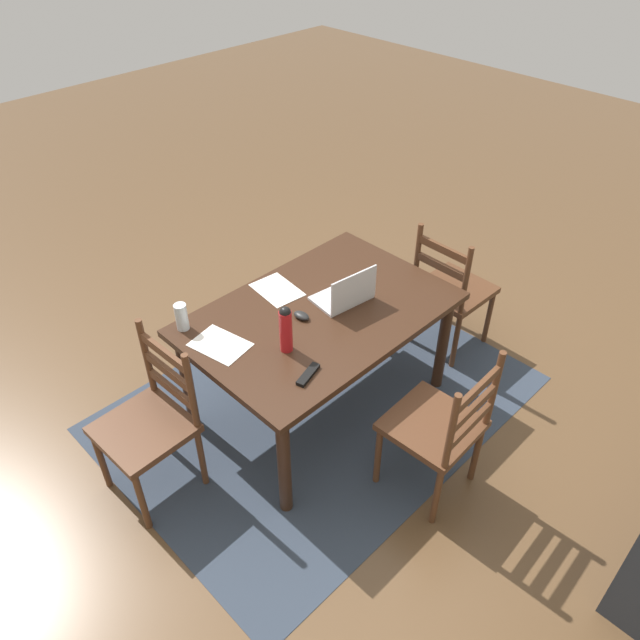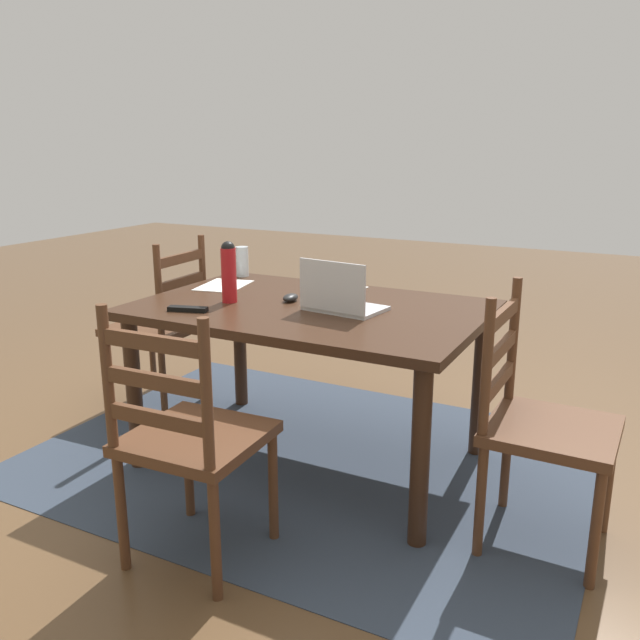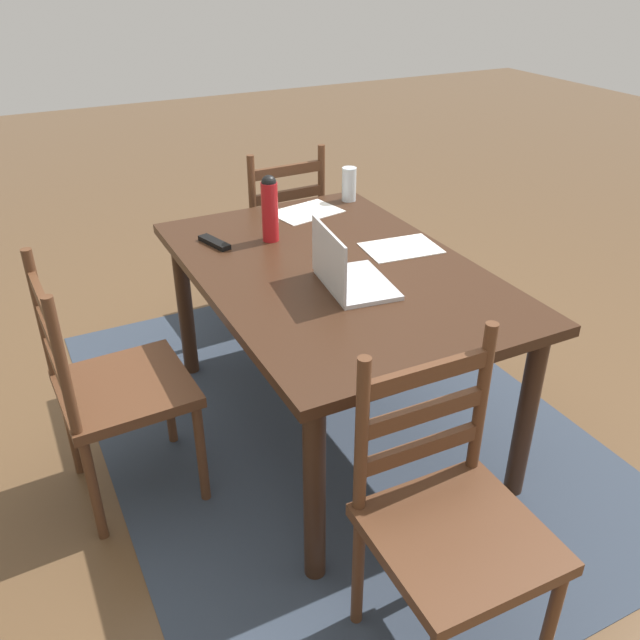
{
  "view_description": "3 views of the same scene",
  "coord_description": "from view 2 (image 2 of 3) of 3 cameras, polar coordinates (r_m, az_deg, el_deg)",
  "views": [
    {
      "loc": [
        1.92,
        1.94,
        2.85
      ],
      "look_at": [
        -0.08,
        -0.08,
        0.59
      ],
      "focal_mm": 34.32,
      "sensor_mm": 36.0,
      "label": 1
    },
    {
      "loc": [
        -1.35,
        2.51,
        1.44
      ],
      "look_at": [
        0.02,
        -0.13,
        0.64
      ],
      "focal_mm": 37.39,
      "sensor_mm": 36.0,
      "label": 2
    },
    {
      "loc": [
        -2.02,
        1.09,
        1.81
      ],
      "look_at": [
        -0.01,
        0.07,
        0.53
      ],
      "focal_mm": 37.45,
      "sensor_mm": 36.0,
      "label": 3
    }
  ],
  "objects": [
    {
      "name": "paper_stack_left",
      "position": [
        3.37,
        -8.24,
        2.95
      ],
      "size": [
        0.26,
        0.33,
        0.0
      ],
      "primitive_type": "cube",
      "rotation": [
        0.0,
        0.0,
        0.2
      ],
      "color": "white",
      "rests_on": "dining_table"
    },
    {
      "name": "tv_remote",
      "position": [
        2.88,
        -11.25,
        0.93
      ],
      "size": [
        0.18,
        0.09,
        0.02
      ],
      "primitive_type": "cube",
      "rotation": [
        0.0,
        0.0,
        1.86
      ],
      "color": "black",
      "rests_on": "dining_table"
    },
    {
      "name": "chair_left_far",
      "position": [
        2.53,
        18.35,
        -8.53
      ],
      "size": [
        0.45,
        0.45,
        0.95
      ],
      "color": "#56331E",
      "rests_on": "ground"
    },
    {
      "name": "computer_mouse",
      "position": [
        3.01,
        -2.54,
        1.93
      ],
      "size": [
        0.07,
        0.1,
        0.03
      ],
      "primitive_type": "ellipsoid",
      "rotation": [
        0.0,
        0.0,
        0.08
      ],
      "color": "black",
      "rests_on": "dining_table"
    },
    {
      "name": "drinking_glass",
      "position": [
        3.59,
        -6.68,
        4.99
      ],
      "size": [
        0.07,
        0.07,
        0.16
      ],
      "primitive_type": "cylinder",
      "color": "silver",
      "rests_on": "dining_table"
    },
    {
      "name": "laptop",
      "position": [
        2.8,
        1.69,
        1.83
      ],
      "size": [
        0.35,
        0.26,
        0.23
      ],
      "color": "silver",
      "rests_on": "dining_table"
    },
    {
      "name": "ground_plane",
      "position": [
        3.19,
        -0.79,
        -11.78
      ],
      "size": [
        14.0,
        14.0,
        0.0
      ],
      "primitive_type": "plane",
      "color": "brown"
    },
    {
      "name": "dining_table",
      "position": [
        2.96,
        -0.84,
        -0.42
      ],
      "size": [
        1.5,
        1.0,
        0.74
      ],
      "color": "#382114",
      "rests_on": "ground"
    },
    {
      "name": "chair_far_head",
      "position": [
        2.34,
        -11.08,
        -10.0
      ],
      "size": [
        0.46,
        0.46,
        0.95
      ],
      "color": "#56331E",
      "rests_on": "ground"
    },
    {
      "name": "paper_stack_right",
      "position": [
        3.23,
        1.3,
        2.58
      ],
      "size": [
        0.24,
        0.32,
        0.0
      ],
      "primitive_type": "cube",
      "rotation": [
        0.0,
        0.0,
        -0.11
      ],
      "color": "white",
      "rests_on": "dining_table"
    },
    {
      "name": "water_bottle",
      "position": [
        3.0,
        -7.82,
        4.2
      ],
      "size": [
        0.07,
        0.07,
        0.27
      ],
      "color": "red",
      "rests_on": "dining_table"
    },
    {
      "name": "area_rug",
      "position": [
        3.19,
        -0.79,
        -11.73
      ],
      "size": [
        2.51,
        1.86,
        0.01
      ],
      "primitive_type": "cube",
      "color": "#333D4C",
      "rests_on": "ground"
    },
    {
      "name": "chair_right_near",
      "position": [
        3.74,
        -13.48,
        -0.54
      ],
      "size": [
        0.45,
        0.45,
        0.95
      ],
      "color": "#56331E",
      "rests_on": "ground"
    }
  ]
}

